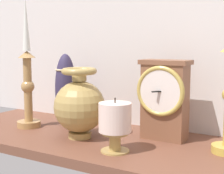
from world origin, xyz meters
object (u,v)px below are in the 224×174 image
(brass_vase_bulbous, at_px, (80,105))
(candlestick_tall_center, at_px, (28,78))
(mantel_clock, at_px, (164,98))
(tall_ceramic_vase, at_px, (66,89))
(pillar_candle_front, at_px, (115,122))

(brass_vase_bulbous, bearing_deg, candlestick_tall_center, 175.00)
(mantel_clock, relative_size, tall_ceramic_vase, 0.95)
(mantel_clock, xyz_separation_m, tall_ceramic_vase, (-0.33, -0.00, 0.00))
(mantel_clock, height_order, tall_ceramic_vase, tall_ceramic_vase)
(candlestick_tall_center, relative_size, brass_vase_bulbous, 2.10)
(brass_vase_bulbous, relative_size, pillar_candle_front, 1.47)
(tall_ceramic_vase, bearing_deg, candlestick_tall_center, -134.18)
(pillar_candle_front, xyz_separation_m, tall_ceramic_vase, (-0.27, 0.16, 0.04))
(candlestick_tall_center, xyz_separation_m, tall_ceramic_vase, (0.08, 0.08, -0.04))
(pillar_candle_front, height_order, tall_ceramic_vase, tall_ceramic_vase)
(brass_vase_bulbous, bearing_deg, pillar_candle_front, -21.43)
(mantel_clock, relative_size, brass_vase_bulbous, 1.12)
(mantel_clock, height_order, brass_vase_bulbous, mantel_clock)
(candlestick_tall_center, relative_size, pillar_candle_front, 3.08)
(mantel_clock, bearing_deg, pillar_candle_front, -110.10)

